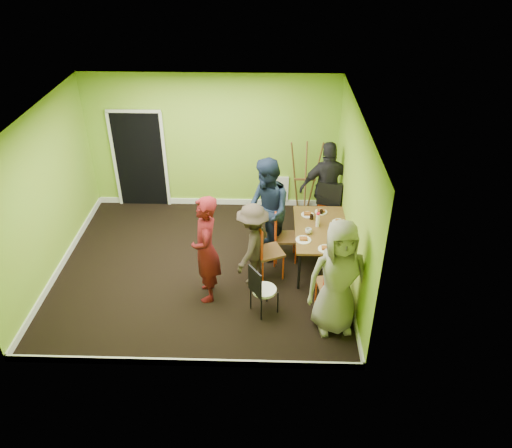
{
  "coord_description": "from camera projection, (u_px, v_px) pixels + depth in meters",
  "views": [
    {
      "loc": [
        1.15,
        -7.0,
        5.37
      ],
      "look_at": [
        0.94,
        0.0,
        0.92
      ],
      "focal_mm": 35.0,
      "sensor_mm": 36.0,
      "label": 1
    }
  ],
  "objects": [
    {
      "name": "plate_near_left",
      "position": [
        308.0,
        215.0,
        8.86
      ],
      "size": [
        0.23,
        0.23,
        0.01
      ],
      "primitive_type": "cylinder",
      "color": "white",
      "rests_on": "dining_table"
    },
    {
      "name": "person_left_near",
      "position": [
        253.0,
        245.0,
        8.12
      ],
      "size": [
        0.85,
        1.08,
        1.46
      ],
      "primitive_type": "imported",
      "rotation": [
        0.0,
        0.0,
        -1.95
      ],
      "color": "#322921",
      "rests_on": "ground"
    },
    {
      "name": "person_standing",
      "position": [
        206.0,
        249.0,
        7.7
      ],
      "size": [
        0.52,
        0.72,
        1.81
      ],
      "primitive_type": "imported",
      "rotation": [
        0.0,
        0.0,
        -1.43
      ],
      "color": "#520E11",
      "rests_on": "ground"
    },
    {
      "name": "cup_a",
      "position": [
        308.0,
        231.0,
        8.35
      ],
      "size": [
        0.11,
        0.11,
        0.09
      ],
      "primitive_type": "imported",
      "color": "white",
      "rests_on": "dining_table"
    },
    {
      "name": "blue_bottle",
      "position": [
        342.0,
        236.0,
        8.14
      ],
      "size": [
        0.07,
        0.07,
        0.19
      ],
      "primitive_type": "cylinder",
      "color": "#1926C0",
      "rests_on": "dining_table"
    },
    {
      "name": "plate_far_front",
      "position": [
        326.0,
        249.0,
        7.97
      ],
      "size": [
        0.24,
        0.24,
        0.01
      ],
      "primitive_type": "cylinder",
      "color": "white",
      "rests_on": "dining_table"
    },
    {
      "name": "chair_left_far",
      "position": [
        281.0,
        233.0,
        8.75
      ],
      "size": [
        0.42,
        0.42,
        0.97
      ],
      "rotation": [
        0.0,
        0.0,
        -1.52
      ],
      "color": "#EA4716",
      "rests_on": "ground"
    },
    {
      "name": "plate_wall_front",
      "position": [
        340.0,
        232.0,
        8.38
      ],
      "size": [
        0.25,
        0.25,
        0.01
      ],
      "primitive_type": "cylinder",
      "color": "white",
      "rests_on": "dining_table"
    },
    {
      "name": "chair_left_near",
      "position": [
        264.0,
        248.0,
        8.28
      ],
      "size": [
        0.57,
        0.57,
        1.06
      ],
      "rotation": [
        0.0,
        0.0,
        -1.17
      ],
      "color": "#EA4716",
      "rests_on": "ground"
    },
    {
      "name": "plate_wall_back",
      "position": [
        339.0,
        223.0,
        8.64
      ],
      "size": [
        0.26,
        0.26,
        0.01
      ],
      "primitive_type": "cylinder",
      "color": "white",
      "rests_on": "dining_table"
    },
    {
      "name": "cup_b",
      "position": [
        333.0,
        226.0,
        8.48
      ],
      "size": [
        0.1,
        0.1,
        0.1
      ],
      "primitive_type": "imported",
      "color": "white",
      "rests_on": "dining_table"
    },
    {
      "name": "plate_far_back",
      "position": [
        321.0,
        212.0,
        8.95
      ],
      "size": [
        0.22,
        0.22,
        0.01
      ],
      "primitive_type": "cylinder",
      "color": "white",
      "rests_on": "dining_table"
    },
    {
      "name": "thermos",
      "position": [
        318.0,
        220.0,
        8.49
      ],
      "size": [
        0.06,
        0.06,
        0.24
      ],
      "primitive_type": "cylinder",
      "color": "white",
      "rests_on": "dining_table"
    },
    {
      "name": "glass_front",
      "position": [
        330.0,
        243.0,
        8.03
      ],
      "size": [
        0.06,
        0.06,
        0.1
      ],
      "primitive_type": "cylinder",
      "color": "black",
      "rests_on": "dining_table"
    },
    {
      "name": "room_walls",
      "position": [
        198.0,
        218.0,
        8.32
      ],
      "size": [
        5.04,
        4.54,
        2.82
      ],
      "color": "#91BA2F",
      "rests_on": "ground"
    },
    {
      "name": "easel",
      "position": [
        305.0,
        178.0,
        9.98
      ],
      "size": [
        0.65,
        0.61,
        1.61
      ],
      "color": "brown",
      "rests_on": "ground"
    },
    {
      "name": "person_back_end",
      "position": [
        328.0,
        188.0,
        9.36
      ],
      "size": [
        1.13,
        0.61,
        1.84
      ],
      "primitive_type": "imported",
      "rotation": [
        0.0,
        0.0,
        3.29
      ],
      "color": "black",
      "rests_on": "ground"
    },
    {
      "name": "glass_mid",
      "position": [
        312.0,
        217.0,
        8.73
      ],
      "size": [
        0.07,
        0.07,
        0.09
      ],
      "primitive_type": "cylinder",
      "color": "black",
      "rests_on": "dining_table"
    },
    {
      "name": "orange_bottle",
      "position": [
        318.0,
        222.0,
        8.6
      ],
      "size": [
        0.03,
        0.03,
        0.09
      ],
      "primitive_type": "cylinder",
      "color": "#EA4716",
      "rests_on": "dining_table"
    },
    {
      "name": "chair_bentwood",
      "position": [
        261.0,
        288.0,
        7.58
      ],
      "size": [
        0.47,
        0.47,
        0.87
      ],
      "rotation": [
        0.0,
        0.0,
        -0.97
      ],
      "color": "black",
      "rests_on": "ground"
    },
    {
      "name": "plate_near_right",
      "position": [
        303.0,
        240.0,
        8.19
      ],
      "size": [
        0.26,
        0.26,
        0.01
      ],
      "primitive_type": "cylinder",
      "color": "white",
      "rests_on": "dining_table"
    },
    {
      "name": "ground",
      "position": [
        203.0,
        267.0,
        8.81
      ],
      "size": [
        5.0,
        5.0,
        0.0
      ],
      "primitive_type": "plane",
      "color": "black",
      "rests_on": "ground"
    },
    {
      "name": "chair_back_end",
      "position": [
        329.0,
        200.0,
        9.25
      ],
      "size": [
        0.59,
        0.65,
        1.11
      ],
      "rotation": [
        0.0,
        0.0,
        2.81
      ],
      "color": "#EA4716",
      "rests_on": "ground"
    },
    {
      "name": "chair_front_end",
      "position": [
        334.0,
        283.0,
        7.51
      ],
      "size": [
        0.5,
        0.5,
        1.05
      ],
      "rotation": [
        0.0,
        0.0,
        0.17
      ],
      "color": "#EA4716",
      "rests_on": "ground"
    },
    {
      "name": "dining_table",
      "position": [
        321.0,
        231.0,
        8.53
      ],
      "size": [
        0.9,
        1.5,
        0.75
      ],
      "color": "black",
      "rests_on": "ground"
    },
    {
      "name": "person_front_end",
      "position": [
        338.0,
        278.0,
        7.09
      ],
      "size": [
        0.97,
        0.7,
        1.84
      ],
      "primitive_type": "imported",
      "rotation": [
        0.0,
        0.0,
        0.13
      ],
      "color": "gray",
      "rests_on": "ground"
    },
    {
      "name": "person_left_far",
      "position": [
        267.0,
        210.0,
        8.63
      ],
      "size": [
        0.96,
        1.09,
        1.88
      ],
      "primitive_type": "imported",
      "rotation": [
        0.0,
        0.0,
        -1.26
      ],
      "color": "#141F34",
      "rests_on": "ground"
    },
    {
      "name": "glass_back",
      "position": [
        321.0,
        212.0,
        8.87
      ],
      "size": [
        0.06,
        0.06,
        0.09
      ],
      "primitive_type": "cylinder",
      "color": "black",
      "rests_on": "dining_table"
    }
  ]
}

